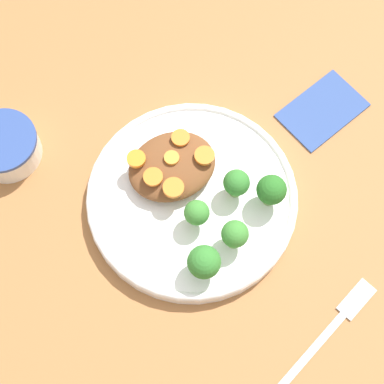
% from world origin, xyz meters
% --- Properties ---
extents(ground_plane, '(4.00, 4.00, 0.00)m').
position_xyz_m(ground_plane, '(0.00, 0.00, 0.00)').
color(ground_plane, '#9E6638').
extents(plate, '(0.28, 0.28, 0.03)m').
position_xyz_m(plate, '(0.00, 0.00, 0.01)').
color(plate, white).
rests_on(plate, ground_plane).
extents(dip_bowl, '(0.10, 0.10, 0.04)m').
position_xyz_m(dip_bowl, '(-0.20, 0.18, 0.03)').
color(dip_bowl, white).
rests_on(dip_bowl, ground_plane).
extents(stew_mound, '(0.12, 0.10, 0.03)m').
position_xyz_m(stew_mound, '(-0.01, 0.04, 0.04)').
color(stew_mound, brown).
rests_on(stew_mound, plate).
extents(broccoli_floret_0, '(0.04, 0.04, 0.05)m').
position_xyz_m(broccoli_floret_0, '(0.05, -0.02, 0.05)').
color(broccoli_floret_0, '#759E51').
rests_on(broccoli_floret_0, plate).
extents(broccoli_floret_1, '(0.04, 0.04, 0.06)m').
position_xyz_m(broccoli_floret_1, '(-0.03, -0.10, 0.05)').
color(broccoli_floret_1, '#7FA85B').
rests_on(broccoli_floret_1, plate).
extents(broccoli_floret_2, '(0.04, 0.04, 0.05)m').
position_xyz_m(broccoli_floret_2, '(0.02, -0.08, 0.05)').
color(broccoli_floret_2, '#7FA85B').
rests_on(broccoli_floret_2, plate).
extents(broccoli_floret_3, '(0.03, 0.03, 0.05)m').
position_xyz_m(broccoli_floret_3, '(-0.01, -0.03, 0.05)').
color(broccoli_floret_3, '#7FA85B').
rests_on(broccoli_floret_3, plate).
extents(broccoli_floret_4, '(0.04, 0.04, 0.06)m').
position_xyz_m(broccoli_floret_4, '(0.09, -0.05, 0.05)').
color(broccoli_floret_4, '#7FA85B').
rests_on(broccoli_floret_4, plate).
extents(carrot_slice_0, '(0.02, 0.02, 0.00)m').
position_xyz_m(carrot_slice_0, '(-0.01, 0.05, 0.06)').
color(carrot_slice_0, orange).
rests_on(carrot_slice_0, stew_mound).
extents(carrot_slice_1, '(0.03, 0.03, 0.00)m').
position_xyz_m(carrot_slice_1, '(-0.04, 0.03, 0.06)').
color(carrot_slice_1, orange).
rests_on(carrot_slice_1, stew_mound).
extents(carrot_slice_2, '(0.02, 0.02, 0.01)m').
position_xyz_m(carrot_slice_2, '(-0.05, 0.07, 0.06)').
color(carrot_slice_2, orange).
rests_on(carrot_slice_2, stew_mound).
extents(carrot_slice_3, '(0.03, 0.03, 0.01)m').
position_xyz_m(carrot_slice_3, '(0.03, 0.03, 0.06)').
color(carrot_slice_3, orange).
rests_on(carrot_slice_3, stew_mound).
extents(carrot_slice_4, '(0.02, 0.02, 0.00)m').
position_xyz_m(carrot_slice_4, '(0.02, 0.07, 0.06)').
color(carrot_slice_4, orange).
rests_on(carrot_slice_4, stew_mound).
extents(carrot_slice_5, '(0.03, 0.03, 0.01)m').
position_xyz_m(carrot_slice_5, '(-0.02, 0.01, 0.06)').
color(carrot_slice_5, orange).
rests_on(carrot_slice_5, stew_mound).
extents(fork, '(0.18, 0.08, 0.01)m').
position_xyz_m(fork, '(0.09, -0.23, 0.00)').
color(fork, '#B6B6B6').
rests_on(fork, ground_plane).
extents(napkin, '(0.13, 0.10, 0.01)m').
position_xyz_m(napkin, '(0.23, 0.04, 0.00)').
color(napkin, '#334C8C').
rests_on(napkin, ground_plane).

